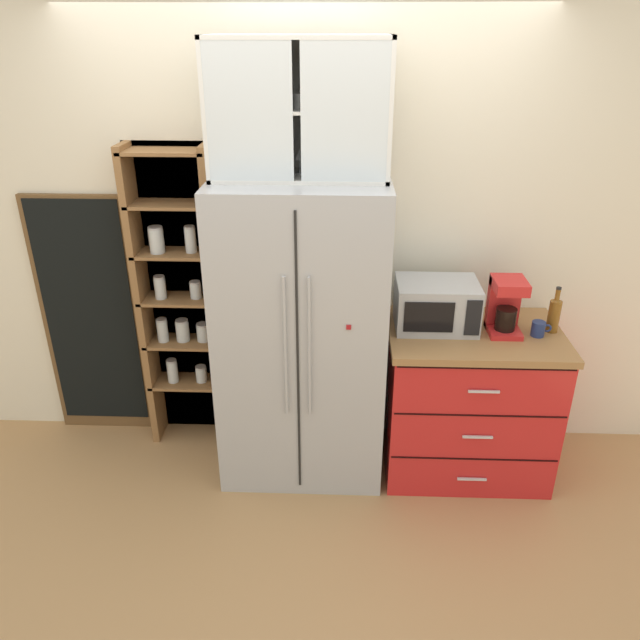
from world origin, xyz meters
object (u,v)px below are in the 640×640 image
Objects in this scene: coffee_maker at (505,305)px; mug_navy at (538,329)px; refrigerator at (302,334)px; chalkboard_menu at (92,319)px; microwave at (436,305)px; bottle_amber at (554,312)px.

coffee_maker reaches higher than mug_navy.
refrigerator reaches higher than chalkboard_menu.
mug_navy is at bearing -7.53° from chalkboard_menu.
microwave and bottle_amber have the same top height.
bottle_amber is at bearing -6.08° from chalkboard_menu.
refrigerator is 6.61× the size of bottle_amber.
refrigerator is 1.34m from chalkboard_menu.
chalkboard_menu reaches higher than coffee_maker.
refrigerator reaches higher than microwave.
chalkboard_menu is at bearing 173.10° from microwave.
refrigerator is 1.11m from coffee_maker.
microwave is 4.11× the size of mug_navy.
chalkboard_menu reaches higher than mug_navy.
coffee_maker is 0.20× the size of chalkboard_menu.
refrigerator is 0.75m from microwave.
microwave is 0.28× the size of chalkboard_menu.
coffee_maker is at bearing -6.64° from microwave.
coffee_maker is 0.27m from bottle_amber.
mug_navy is at bearing -1.95° from refrigerator.
coffee_maker is (0.36, -0.04, 0.03)m from microwave.
bottle_amber reaches higher than mug_navy.
chalkboard_menu is (-2.40, 0.29, -0.27)m from coffee_maker.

